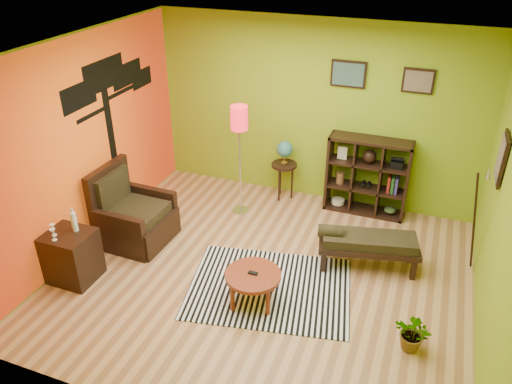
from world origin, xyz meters
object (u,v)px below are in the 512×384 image
at_px(coffee_table, 253,278).
at_px(globe_table, 285,156).
at_px(armchair, 132,219).
at_px(potted_plant, 413,337).
at_px(bench, 366,242).
at_px(floor_lamp, 239,128).
at_px(cube_shelf, 368,176).
at_px(side_cabinet, 72,256).

height_order(coffee_table, globe_table, globe_table).
distance_m(armchair, potted_plant, 3.94).
height_order(globe_table, bench, globe_table).
bearing_deg(floor_lamp, cube_shelf, 21.21).
bearing_deg(coffee_table, cube_shelf, 70.98).
xyz_separation_m(coffee_table, floor_lamp, (-0.91, 1.83, 1.03)).
relative_size(side_cabinet, potted_plant, 2.31).
distance_m(side_cabinet, bench, 3.68).
distance_m(armchair, side_cabinet, 1.04).
xyz_separation_m(coffee_table, bench, (1.11, 1.13, 0.03)).
height_order(bench, potted_plant, bench).
distance_m(floor_lamp, cube_shelf, 2.06).
distance_m(cube_shelf, potted_plant, 2.83).
bearing_deg(coffee_table, floor_lamp, 116.33).
bearing_deg(armchair, coffee_table, -17.22).
relative_size(coffee_table, cube_shelf, 0.54).
height_order(globe_table, cube_shelf, cube_shelf).
xyz_separation_m(armchair, bench, (3.14, 0.50, 0.05)).
distance_m(coffee_table, bench, 1.58).
distance_m(cube_shelf, bench, 1.43).
bearing_deg(floor_lamp, globe_table, 54.05).
distance_m(bench, potted_plant, 1.45).
height_order(floor_lamp, cube_shelf, floor_lamp).
bearing_deg(bench, potted_plant, -59.53).
distance_m(side_cabinet, floor_lamp, 2.79).
bearing_deg(potted_plant, armchair, 169.25).
relative_size(floor_lamp, potted_plant, 4.04).
relative_size(globe_table, potted_plant, 2.32).
height_order(side_cabinet, cube_shelf, cube_shelf).
xyz_separation_m(armchair, cube_shelf, (2.91, 1.89, 0.28)).
xyz_separation_m(side_cabinet, bench, (3.35, 1.51, 0.04)).
bearing_deg(cube_shelf, bench, -80.36).
height_order(coffee_table, cube_shelf, cube_shelf).
bearing_deg(potted_plant, coffee_table, 176.77).
relative_size(armchair, globe_table, 1.10).
relative_size(armchair, potted_plant, 2.55).
relative_size(globe_table, bench, 0.74).
bearing_deg(bench, globe_table, 138.45).
height_order(floor_lamp, potted_plant, floor_lamp).
bearing_deg(side_cabinet, bench, 24.29).
xyz_separation_m(floor_lamp, cube_shelf, (1.78, 0.69, -0.78)).
bearing_deg(cube_shelf, armchair, -146.93).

